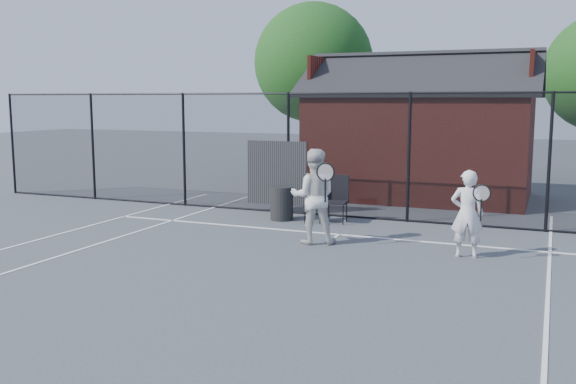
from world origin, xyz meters
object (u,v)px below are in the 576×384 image
at_px(player_back, 314,196).
at_px(chair_right, 336,200).
at_px(waste_bin, 282,203).
at_px(clubhouse, 421,142).
at_px(chair_left, 314,203).
at_px(player_front, 467,214).

distance_m(player_back, chair_right, 2.25).
bearing_deg(player_back, waste_bin, 127.23).
xyz_separation_m(clubhouse, waste_bin, (-2.29, -4.90, -1.21)).
height_order(player_back, waste_bin, player_back).
xyz_separation_m(chair_left, waste_bin, (-0.81, 0.00, -0.05)).
height_order(chair_right, waste_bin, chair_right).
distance_m(player_front, player_back, 2.95).
bearing_deg(waste_bin, player_back, -52.77).
bearing_deg(chair_right, chair_left, -169.17).
relative_size(clubhouse, chair_right, 6.10).
distance_m(clubhouse, chair_right, 4.97).
bearing_deg(clubhouse, chair_right, -101.89).
bearing_deg(clubhouse, waste_bin, -115.07).
xyz_separation_m(player_front, chair_left, (-3.69, 2.07, -0.35)).
xyz_separation_m(clubhouse, player_back, (-0.74, -6.94, -0.67)).
distance_m(player_front, chair_right, 3.91).
bearing_deg(chair_right, player_front, -41.19).
bearing_deg(player_front, chair_left, 150.72).
bearing_deg(player_front, chair_right, 145.29).
xyz_separation_m(player_front, player_back, (-2.94, 0.03, 0.14)).
relative_size(player_front, chair_right, 1.49).
bearing_deg(chair_right, player_back, -89.70).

